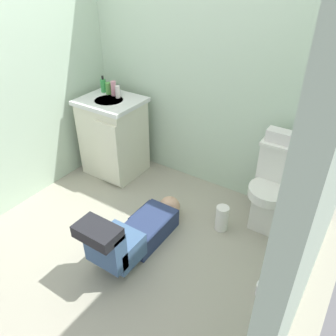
# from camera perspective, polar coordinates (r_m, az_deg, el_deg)

# --- Properties ---
(ground_plane) EXTENTS (2.97, 3.06, 0.04)m
(ground_plane) POSITION_cam_1_polar(r_m,az_deg,el_deg) (2.97, -4.54, -11.55)
(ground_plane) COLOR #9D9987
(wall_back) EXTENTS (2.63, 0.08, 2.40)m
(wall_back) POSITION_cam_1_polar(r_m,az_deg,el_deg) (3.14, 6.84, 16.91)
(wall_back) COLOR #B6CFB5
(wall_back) RESTS_ON ground_plane
(wall_left) EXTENTS (0.08, 2.06, 2.40)m
(wall_left) POSITION_cam_1_polar(r_m,az_deg,el_deg) (3.21, -24.60, 14.63)
(wall_left) COLOR #B6CFB5
(wall_left) RESTS_ON ground_plane
(toilet) EXTENTS (0.36, 0.46, 0.75)m
(toilet) POSITION_cam_1_polar(r_m,az_deg,el_deg) (2.99, 17.30, -3.17)
(toilet) COLOR silver
(toilet) RESTS_ON ground_plane
(vanity_cabinet) EXTENTS (0.60, 0.53, 0.82)m
(vanity_cabinet) POSITION_cam_1_polar(r_m,az_deg,el_deg) (3.58, -9.14, 5.31)
(vanity_cabinet) COLOR beige
(vanity_cabinet) RESTS_ON ground_plane
(faucet) EXTENTS (0.02, 0.02, 0.10)m
(faucet) POSITION_cam_1_polar(r_m,az_deg,el_deg) (3.50, -8.23, 12.82)
(faucet) COLOR silver
(faucet) RESTS_ON vanity_cabinet
(person_plumber) EXTENTS (0.39, 1.06, 0.52)m
(person_plumber) POSITION_cam_1_polar(r_m,az_deg,el_deg) (2.73, -5.82, -10.81)
(person_plumber) COLOR navy
(person_plumber) RESTS_ON ground_plane
(tissue_box) EXTENTS (0.22, 0.11, 0.10)m
(tissue_box) POSITION_cam_1_polar(r_m,az_deg,el_deg) (2.86, 18.44, 5.06)
(tissue_box) COLOR silver
(tissue_box) RESTS_ON toilet
(toiletry_bag) EXTENTS (0.12, 0.09, 0.11)m
(toiletry_bag) POSITION_cam_1_polar(r_m,az_deg,el_deg) (2.83, 21.32, 4.28)
(toiletry_bag) COLOR #33598C
(toiletry_bag) RESTS_ON toilet
(soap_dispenser) EXTENTS (0.06, 0.06, 0.17)m
(soap_dispenser) POSITION_cam_1_polar(r_m,az_deg,el_deg) (3.61, -10.82, 13.47)
(soap_dispenser) COLOR green
(soap_dispenser) RESTS_ON vanity_cabinet
(bottle_green) EXTENTS (0.06, 0.06, 0.12)m
(bottle_green) POSITION_cam_1_polar(r_m,az_deg,el_deg) (3.54, -9.98, 13.05)
(bottle_green) COLOR #549E45
(bottle_green) RESTS_ON vanity_cabinet
(bottle_pink) EXTENTS (0.05, 0.05, 0.14)m
(bottle_pink) POSITION_cam_1_polar(r_m,az_deg,el_deg) (3.49, -9.13, 13.08)
(bottle_pink) COLOR pink
(bottle_pink) RESTS_ON vanity_cabinet
(bottle_white) EXTENTS (0.04, 0.04, 0.12)m
(bottle_white) POSITION_cam_1_polar(r_m,az_deg,el_deg) (3.43, -8.48, 12.53)
(bottle_white) COLOR white
(bottle_white) RESTS_ON vanity_cabinet
(paper_towel_roll) EXTENTS (0.11, 0.11, 0.24)m
(paper_towel_roll) POSITION_cam_1_polar(r_m,az_deg,el_deg) (2.97, 9.04, -8.34)
(paper_towel_roll) COLOR white
(paper_towel_roll) RESTS_ON ground_plane
(toilet_paper_roll) EXTENTS (0.11, 0.11, 0.10)m
(toilet_paper_roll) POSITION_cam_1_polar(r_m,az_deg,el_deg) (2.61, 15.78, -19.15)
(toilet_paper_roll) COLOR white
(toilet_paper_roll) RESTS_ON ground_plane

